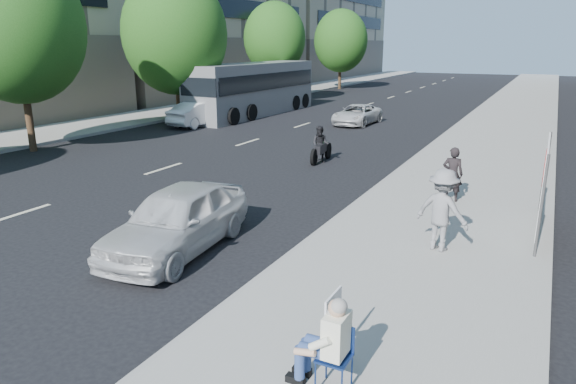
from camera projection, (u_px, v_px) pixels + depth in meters
The scene contains 16 objects.
ground at pixel (153, 297), 9.40m from camera, with size 160.00×160.00×0.00m, color black.
near_sidewalk at pixel (499, 139), 24.75m from camera, with size 5.00×120.00×0.15m, color gray.
far_sidewalk at pixel (162, 113), 33.81m from camera, with size 4.50×120.00×0.15m, color gray.
tree_far_b at pixel (16, 27), 20.81m from camera, with size 5.40×5.40×8.24m.
tree_far_c at pixel (175, 34), 29.40m from camera, with size 6.00×6.00×8.47m.
tree_far_d at pixel (275, 38), 39.70m from camera, with size 4.80×4.80×7.65m.
tree_far_e at pixel (341, 41), 51.71m from camera, with size 5.40×5.40×7.89m.
seated_protester at pixel (327, 337), 6.53m from camera, with size 0.83×1.12×1.31m.
jogger at pixel (442, 210), 10.95m from camera, with size 1.16×0.67×1.80m, color gray.
pedestrian_woman at pixel (453, 174), 14.48m from camera, with size 0.57×0.37×1.56m, color black.
protest_banner at pixel (543, 183), 11.76m from camera, with size 0.08×3.06×2.20m.
white_sedan_near at pixel (177, 219), 11.35m from camera, with size 1.73×4.31×1.47m, color silver.
white_sedan_mid at pixel (200, 114), 28.99m from camera, with size 1.43×4.10×1.35m, color white.
white_sedan_far at pixel (357, 115), 29.51m from camera, with size 1.86×4.02×1.12m, color silver.
motorcycle at pixel (321, 146), 19.99m from camera, with size 0.76×2.05×1.42m.
bus at pixel (254, 89), 33.34m from camera, with size 2.78×12.09×3.30m.
Camera 1 is at (6.07, -6.45, 4.46)m, focal length 32.00 mm.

